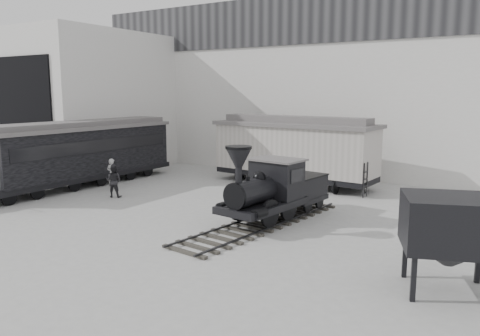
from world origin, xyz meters
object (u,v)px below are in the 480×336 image
Objects in this scene: boxcar at (294,149)px; visitor_a at (112,174)px; coal_hopper at (450,230)px; passenger_coach at (82,153)px; locomotive at (272,193)px; visitor_b at (114,181)px.

visitor_a is at bearing -135.58° from boxcar.
coal_hopper is at bearing 153.42° from visitor_a.
boxcar is 0.77× the size of passenger_coach.
passenger_coach reaches higher than locomotive.
boxcar is 9.90m from visitor_b.
passenger_coach is 3.98m from visitor_b.
visitor_a is at bearing 145.13° from coal_hopper.
locomotive is at bearing 162.63° from visitor_a.
passenger_coach reaches higher than visitor_a.
passenger_coach is at bearing -10.06° from visitor_a.
passenger_coach is 7.47× the size of visitor_a.
visitor_b is (3.64, -1.24, -1.02)m from passenger_coach.
boxcar is 10.01m from visitor_a.
boxcar reaches higher than visitor_b.
visitor_b is (-8.72, -0.14, -0.34)m from locomotive.
boxcar is 11.75m from passenger_coach.
visitor_a is at bearing 2.79° from passenger_coach.
visitor_a is 1.92m from visitor_b.
visitor_a is at bearing -178.58° from locomotive.
boxcar is at bearing 111.22° from coal_hopper.
passenger_coach is at bearing -40.78° from visitor_b.
passenger_coach reaches higher than coal_hopper.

